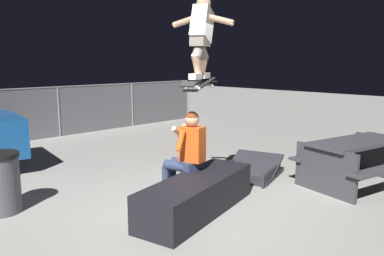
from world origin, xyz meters
name	(u,v)px	position (x,y,z in m)	size (l,w,h in m)	color
ground_plane	(183,210)	(0.00, 0.00, 0.00)	(40.00, 40.00, 0.00)	gray
ledge_box_main	(197,195)	(0.08, -0.20, 0.24)	(2.03, 0.64, 0.48)	black
person_sitting_on_ledge	(186,151)	(0.29, 0.24, 0.73)	(0.59, 0.78, 1.31)	#2D3856
skateboard	(200,84)	(0.43, 0.09, 1.69)	(1.01, 0.60, 0.16)	black
skater_airborne	(202,33)	(0.48, 0.12, 2.37)	(0.63, 0.84, 1.12)	white
kicker_ramp	(251,172)	(1.95, 0.29, 0.07)	(1.28, 1.16, 0.43)	#28282D
picnic_table_back	(357,155)	(2.73, -1.22, 0.50)	(1.95, 1.68, 0.75)	#38383D
trash_bin	(1,183)	(-1.77, 1.64, 0.41)	(0.51, 0.51, 0.81)	#47474C
fence_back	(12,114)	(0.00, 6.09, 0.72)	(12.05, 0.05, 1.35)	slate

